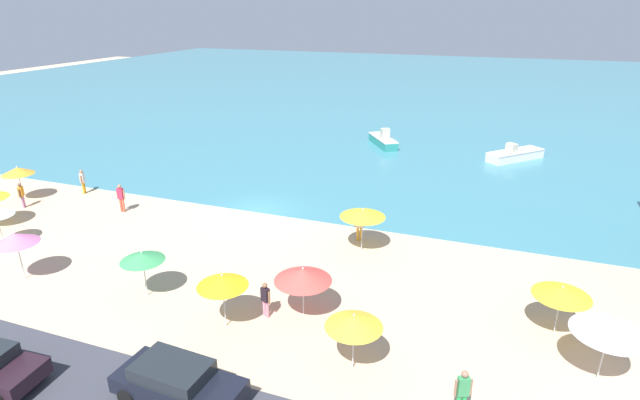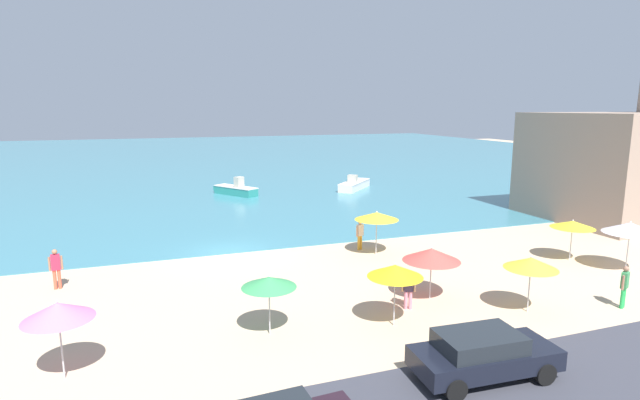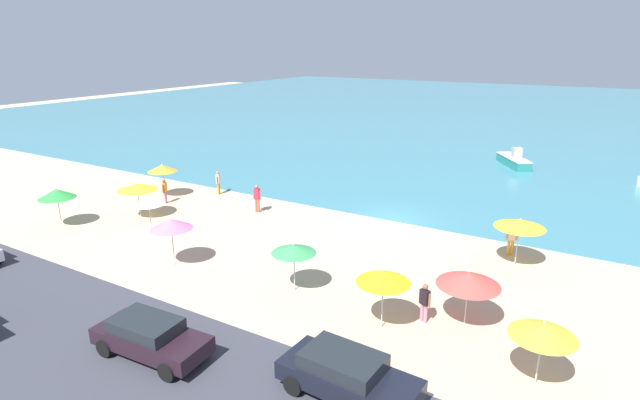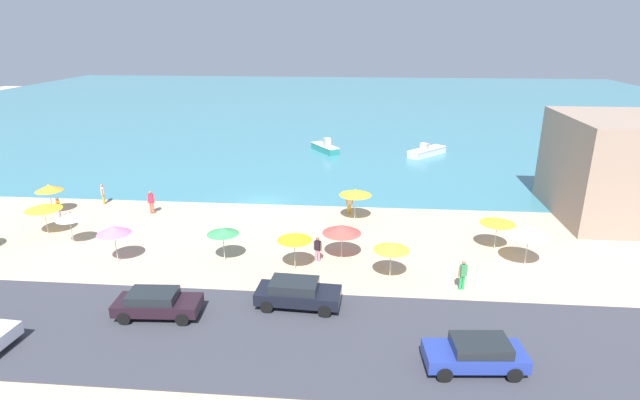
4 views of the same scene
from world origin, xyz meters
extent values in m
plane|color=#C8AB8B|center=(0.00, 0.00, 0.00)|extent=(160.00, 160.00, 0.00)
cube|color=teal|center=(0.00, 55.00, 0.03)|extent=(150.00, 110.00, 0.05)
cube|color=#383943|center=(0.00, -18.00, 0.03)|extent=(80.00, 8.00, 0.06)
cylinder|color=#B2B2B7|center=(4.17, -11.11, 0.96)|extent=(0.05, 0.05, 1.92)
cone|color=yellow|center=(4.17, -11.11, 2.10)|extent=(2.04, 2.04, 0.45)
sphere|color=silver|center=(4.17, -11.11, 2.35)|extent=(0.08, 0.08, 0.08)
cylinder|color=#B2B2B7|center=(9.72, -11.75, 0.90)|extent=(0.05, 0.05, 1.81)
cone|color=yellow|center=(9.72, -11.75, 1.98)|extent=(2.04, 2.04, 0.45)
sphere|color=silver|center=(9.72, -11.75, 2.24)|extent=(0.08, 0.08, 0.08)
cylinder|color=#B2B2B7|center=(6.84, -9.29, 0.85)|extent=(0.05, 0.05, 1.70)
cone|color=#EB4940|center=(6.84, -9.29, 1.91)|extent=(2.39, 2.39, 0.53)
sphere|color=silver|center=(6.84, -9.29, 2.21)|extent=(0.08, 0.08, 0.08)
cylinder|color=#B2B2B7|center=(-10.90, -8.79, 0.89)|extent=(0.05, 0.05, 1.78)
cone|color=white|center=(-10.90, -8.79, 1.96)|extent=(1.73, 1.73, 0.45)
sphere|color=silver|center=(-10.90, -8.79, 2.22)|extent=(0.08, 0.08, 0.08)
cylinder|color=#B2B2B7|center=(-16.56, -10.54, 0.87)|extent=(0.05, 0.05, 1.74)
cone|color=green|center=(-16.56, -10.54, 1.96)|extent=(2.08, 2.08, 0.54)
sphere|color=silver|center=(-16.56, -10.54, 2.26)|extent=(0.08, 0.08, 0.08)
cylinder|color=#B2B2B7|center=(-15.69, -3.37, 0.93)|extent=(0.05, 0.05, 1.86)
cone|color=orange|center=(-15.69, -3.37, 2.04)|extent=(1.99, 1.99, 0.47)
sphere|color=silver|center=(-15.69, -3.37, 2.31)|extent=(0.08, 0.08, 0.08)
cylinder|color=#B2B2B7|center=(-13.67, -7.22, 0.91)|extent=(0.05, 0.05, 1.82)
cone|color=yellow|center=(-13.67, -7.22, 1.97)|extent=(2.39, 2.39, 0.39)
sphere|color=silver|center=(-13.67, -7.22, 2.19)|extent=(0.08, 0.08, 0.08)
cylinder|color=#B2B2B7|center=(-0.30, -10.30, 0.90)|extent=(0.05, 0.05, 1.80)
cone|color=#3B9856|center=(-0.30, -10.30, 1.94)|extent=(1.93, 1.93, 0.37)
sphere|color=silver|center=(-0.30, -10.30, 2.16)|extent=(0.08, 0.08, 0.08)
cylinder|color=#B2B2B7|center=(-6.74, -11.09, 0.96)|extent=(0.05, 0.05, 1.92)
cone|color=pink|center=(-6.74, -11.09, 2.12)|extent=(2.01, 2.01, 0.50)
sphere|color=silver|center=(-6.74, -11.09, 2.40)|extent=(0.08, 0.08, 0.08)
cylinder|color=#B2B2B7|center=(7.53, -2.74, 1.00)|extent=(0.05, 0.05, 1.99)
cone|color=yellow|center=(7.53, -2.74, 2.15)|extent=(2.38, 2.38, 0.40)
sphere|color=silver|center=(7.53, -2.74, 2.38)|extent=(0.08, 0.08, 0.08)
cylinder|color=pink|center=(5.50, -9.99, 0.38)|extent=(0.14, 0.14, 0.76)
cylinder|color=pink|center=(5.34, -9.92, 0.38)|extent=(0.14, 0.14, 0.76)
cube|color=black|center=(5.42, -9.95, 1.06)|extent=(0.42, 0.35, 0.60)
sphere|color=brown|center=(5.42, -9.95, 1.49)|extent=(0.22, 0.22, 0.22)
cylinder|color=brown|center=(5.64, -10.05, 1.01)|extent=(0.09, 0.09, 0.54)
cylinder|color=brown|center=(5.20, -9.85, 1.01)|extent=(0.09, 0.09, 0.54)
cylinder|color=#E0563C|center=(-7.94, -2.76, 0.44)|extent=(0.14, 0.14, 0.88)
cylinder|color=#E0563C|center=(-8.12, -2.78, 0.44)|extent=(0.14, 0.14, 0.88)
cube|color=#C32643|center=(-8.03, -2.77, 1.23)|extent=(0.38, 0.26, 0.70)
sphere|color=#A07052|center=(-8.03, -2.77, 1.71)|extent=(0.22, 0.22, 0.22)
cylinder|color=#A07052|center=(-7.79, -2.74, 1.18)|extent=(0.09, 0.09, 0.63)
cylinder|color=#A07052|center=(-8.27, -2.80, 1.18)|extent=(0.09, 0.09, 0.63)
cylinder|color=gold|center=(6.99, -1.63, 0.41)|extent=(0.14, 0.14, 0.81)
cylinder|color=gold|center=(7.16, -1.56, 0.41)|extent=(0.14, 0.14, 0.81)
cube|color=beige|center=(7.07, -1.60, 1.13)|extent=(0.42, 0.34, 0.64)
sphere|color=tan|center=(7.07, -1.60, 1.59)|extent=(0.22, 0.22, 0.22)
cylinder|color=tan|center=(6.85, -1.68, 1.08)|extent=(0.09, 0.09, 0.58)
cylinder|color=tan|center=(7.30, -1.51, 1.08)|extent=(0.09, 0.09, 0.58)
cylinder|color=#CD81A5|center=(-14.55, -4.29, 0.39)|extent=(0.14, 0.14, 0.79)
cylinder|color=#CD81A5|center=(-14.47, -4.45, 0.39)|extent=(0.14, 0.14, 0.79)
cube|color=orange|center=(-14.51, -4.37, 1.10)|extent=(0.35, 0.42, 0.62)
sphere|color=brown|center=(-14.51, -4.37, 1.54)|extent=(0.22, 0.22, 0.22)
cylinder|color=brown|center=(-14.62, -4.16, 1.05)|extent=(0.09, 0.09, 0.56)
cylinder|color=brown|center=(-14.41, -4.59, 1.05)|extent=(0.09, 0.09, 0.56)
cylinder|color=orange|center=(-12.86, -0.90, 0.40)|extent=(0.14, 0.14, 0.81)
cylinder|color=orange|center=(-12.79, -1.06, 0.40)|extent=(0.14, 0.14, 0.81)
cube|color=beige|center=(-12.82, -0.98, 1.13)|extent=(0.35, 0.42, 0.64)
sphere|color=#A36E4B|center=(-12.82, -0.98, 1.58)|extent=(0.22, 0.22, 0.22)
cylinder|color=#A36E4B|center=(-12.92, -0.76, 1.08)|extent=(0.09, 0.09, 0.58)
cylinder|color=#A36E4B|center=(-12.73, -1.20, 1.08)|extent=(0.09, 0.09, 0.58)
cube|color=black|center=(-1.83, -16.82, 0.66)|extent=(4.22, 1.89, 0.56)
cube|color=#1E2328|center=(-2.03, -16.83, 1.17)|extent=(2.39, 1.59, 0.45)
cylinder|color=black|center=(-0.47, -15.96, 0.38)|extent=(0.65, 0.25, 0.64)
cylinder|color=black|center=(-0.38, -17.53, 0.38)|extent=(0.65, 0.25, 0.64)
cylinder|color=black|center=(-3.28, -16.12, 0.38)|extent=(0.65, 0.25, 0.64)
cylinder|color=black|center=(-3.19, -17.68, 0.38)|extent=(0.65, 0.25, 0.64)
cube|color=black|center=(4.92, -15.29, 0.68)|extent=(4.37, 2.00, 0.59)
cube|color=#1E2328|center=(4.71, -15.28, 1.22)|extent=(2.48, 1.69, 0.49)
cylinder|color=black|center=(6.42, -14.54, 0.38)|extent=(0.65, 0.26, 0.64)
cylinder|color=black|center=(3.52, -14.38, 0.38)|extent=(0.65, 0.26, 0.64)
cylinder|color=black|center=(3.42, -16.04, 0.38)|extent=(0.65, 0.26, 0.64)
cube|color=teal|center=(3.68, 18.33, 0.40)|extent=(3.50, 4.39, 0.70)
cube|color=teal|center=(2.34, 20.34, 0.47)|extent=(0.82, 0.75, 0.42)
cube|color=silver|center=(3.68, 18.33, 0.79)|extent=(3.56, 4.43, 0.08)
cube|color=#B2AD9E|center=(3.92, 17.96, 1.24)|extent=(0.95, 0.91, 1.00)
camera|label=1|loc=(13.59, -25.76, 12.14)|focal=28.00mm
camera|label=2|loc=(-4.18, -26.39, 7.90)|focal=28.00mm
camera|label=3|loc=(10.57, -26.61, 10.33)|focal=28.00mm
camera|label=4|loc=(7.95, -37.47, 13.53)|focal=28.00mm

